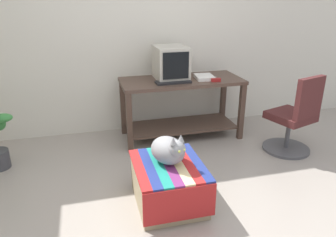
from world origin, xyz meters
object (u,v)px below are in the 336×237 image
Objects in this scene: stapler at (216,80)px; cat at (169,150)px; ottoman_with_blanket at (169,184)px; office_chair at (294,120)px; book at (204,77)px; keyboard at (173,82)px; tv_monitor at (171,63)px; desk at (181,98)px.

cat is at bearing 147.46° from stapler.
office_chair reaches higher than ottoman_with_blanket.
book is at bearing 58.70° from ottoman_with_blanket.
keyboard is 0.50m from stapler.
cat is (-0.37, -1.34, -0.43)m from tv_monitor.
stapler is (0.35, -0.20, 0.25)m from desk.
book reaches higher than desk.
cat reaches higher than ottoman_with_blanket.
stapler reaches higher than ottoman_with_blanket.
stapler is (-0.72, 0.53, 0.36)m from office_chair.
book reaches higher than keyboard.
tv_monitor reaches higher than keyboard.
keyboard reaches higher than cat.
keyboard is at bearing 88.10° from stapler.
ottoman_with_blanket is at bearing -111.51° from desk.
desk reaches higher than cat.
book and stapler have the same top height.
desk is 3.28× the size of tv_monitor.
book is 0.18m from stapler.
desk is 3.37× the size of cat.
tv_monitor is 1.03× the size of cat.
keyboard is at bearing 51.37° from cat.
ottoman_with_blanket is 0.77× the size of office_chair.
tv_monitor is (-0.12, 0.06, 0.42)m from desk.
keyboard is 0.45× the size of office_chair.
stapler is at bearing -9.34° from keyboard.
tv_monitor reaches higher than cat.
keyboard is (-0.02, -0.20, -0.17)m from tv_monitor.
desk is 1.62× the size of office_chair.
ottoman_with_blanket is at bearing 147.86° from stapler.
book is at bearing -58.40° from office_chair.
ottoman_with_blanket is at bearing -115.94° from book.
stapler is at bearing 30.38° from cat.
tv_monitor reaches higher than office_chair.
office_chair is at bearing -34.15° from tv_monitor.
desk is 5.41× the size of book.
tv_monitor is 0.56m from stapler.
ottoman_with_blanket is 6.23× the size of stapler.
keyboard is 3.64× the size of stapler.
book is at bearing -9.70° from desk.
stapler is (0.85, 1.10, 0.56)m from ottoman_with_blanket.
tv_monitor is 0.49× the size of office_chair.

